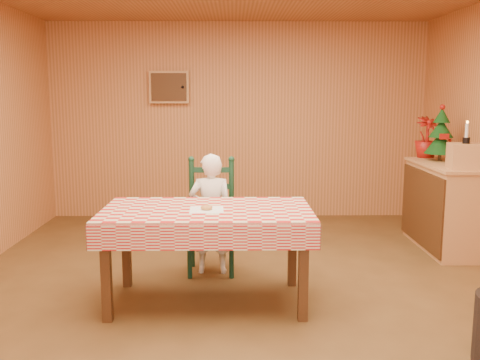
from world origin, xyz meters
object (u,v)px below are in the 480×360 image
Objects in this scene: seated_child at (211,214)px; christmas_tree at (441,135)px; ladder_chair at (211,219)px; shelf_unit at (445,206)px; dining_table at (207,219)px; crate at (465,156)px.

christmas_tree reaches higher than seated_child.
shelf_unit is (2.48, 0.70, -0.04)m from ladder_chair.
ladder_chair is at bearing -159.11° from christmas_tree.
dining_table is 5.52× the size of crate.
shelf_unit is at bearing 30.93° from dining_table.
christmas_tree is at bearing 90.00° from crate.
ladder_chair is 0.87× the size of shelf_unit.
dining_table is 2.91m from shelf_unit.
ladder_chair is at bearing -164.23° from shelf_unit.
crate is at bearing -90.00° from christmas_tree.
dining_table is 3.08m from christmas_tree.
ladder_chair is at bearing 90.00° from dining_table.
dining_table is 2.75m from crate.
christmas_tree reaches higher than ladder_chair.
christmas_tree is (2.49, 1.01, 0.65)m from seated_child.
ladder_chair is 3.60× the size of crate.
christmas_tree is (2.49, 0.95, 0.71)m from ladder_chair.
shelf_unit is (2.48, 1.49, -0.22)m from dining_table.
shelf_unit is at bearing -91.98° from christmas_tree.
ladder_chair is 0.96× the size of seated_child.
crate is (0.01, -0.40, 0.59)m from shelf_unit.
dining_table is at bearing -156.41° from crate.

